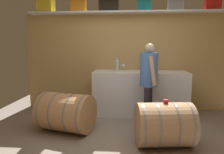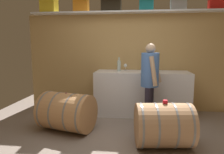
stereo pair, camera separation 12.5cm
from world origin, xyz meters
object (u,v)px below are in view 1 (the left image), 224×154
toolcase_teal (144,3)px  wine_bottle_green (150,64)px  toolcase_black (109,6)px  toolcase_red (213,3)px  wine_barrel_near (164,124)px  tasting_cup (166,101)px  wine_bottle_dark (144,64)px  wine_glass (123,66)px  work_cabinet (140,93)px  toolcase_orange (79,5)px  wine_bottle_clear (117,65)px  toolcase_grey (175,3)px  wine_barrel_far (66,112)px  winemaker_pouring (149,76)px  red_funnel (149,70)px  toolcase_yellow (46,5)px

toolcase_teal → wine_bottle_green: toolcase_teal is taller
toolcase_black → toolcase_red: bearing=-0.0°
wine_barrel_near → tasting_cup: bearing=-7.2°
wine_bottle_dark → wine_glass: bearing=-172.4°
toolcase_red → work_cabinet: bearing=-166.2°
toolcase_orange → toolcase_teal: toolcase_teal is taller
toolcase_black → wine_bottle_clear: size_ratio=1.41×
toolcase_grey → wine_bottle_clear: size_ratio=1.12×
toolcase_teal → wine_bottle_green: (0.15, -0.00, -1.30)m
toolcase_black → work_cabinet: (0.69, -0.25, -1.85)m
wine_glass → wine_barrel_far: (-0.94, -1.25, -0.70)m
toolcase_orange → work_cabinet: (1.36, -0.25, -1.90)m
toolcase_black → tasting_cup: size_ratio=5.99×
wine_barrel_near → tasting_cup: tasting_cup is taller
toolcase_teal → wine_bottle_dark: (0.02, 0.01, -1.30)m
toolcase_red → tasting_cup: 2.68m
toolcase_orange → wine_bottle_dark: (1.44, 0.01, -1.29)m
wine_bottle_green → winemaker_pouring: size_ratio=0.21×
toolcase_orange → work_cabinet: bearing=-14.0°
wine_bottle_clear → red_funnel: wine_bottle_clear is taller
wine_bottle_clear → wine_barrel_far: (-0.81, -1.08, -0.72)m
toolcase_yellow → wine_bottle_dark: size_ratio=1.00×
wine_bottle_clear → wine_bottle_dark: 0.63m
toolcase_orange → red_funnel: toolcase_orange is taller
wine_bottle_dark → toolcase_grey: bearing=-0.8°
toolcase_teal → wine_barrel_far: (-1.37, -1.30, -2.04)m
wine_bottle_green → red_funnel: wine_bottle_green is taller
toolcase_yellow → toolcase_red: (3.58, 0.00, -0.01)m
toolcase_orange → wine_barrel_far: 2.41m
toolcase_yellow → toolcase_grey: (2.82, 0.00, -0.00)m
toolcase_teal → work_cabinet: 1.92m
toolcase_red → wine_glass: toolcase_red is taller
toolcase_yellow → winemaker_pouring: toolcase_yellow is taller
toolcase_yellow → toolcase_teal: bearing=0.6°
toolcase_teal → toolcase_red: toolcase_teal is taller
toolcase_black → red_funnel: (0.86, -0.43, -1.34)m
toolcase_teal → wine_barrel_near: (0.23, -1.73, -2.04)m
toolcase_grey → wine_glass: toolcase_grey is taller
toolcase_red → wine_bottle_clear: (-1.98, -0.22, -1.30)m
toolcase_orange → wine_bottle_green: size_ratio=1.02×
toolcase_yellow → work_cabinet: (2.10, -0.25, -1.90)m
toolcase_orange → wine_glass: 1.66m
work_cabinet → toolcase_orange: bearing=169.7°
wine_bottle_dark → wine_glass: 0.46m
work_cabinet → wine_bottle_dark: (0.09, 0.26, 0.61)m
toolcase_yellow → wine_barrel_far: 2.54m
toolcase_grey → wine_bottle_clear: (-1.22, -0.22, -1.31)m
wine_glass → toolcase_yellow: bearing=178.3°
wine_glass → winemaker_pouring: bearing=-59.2°
wine_glass → wine_barrel_far: size_ratio=0.15×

